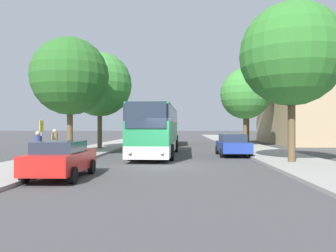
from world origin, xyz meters
TOP-DOWN VIEW (x-y plane):
  - ground_plane at (0.00, 0.00)m, footprint 300.00×300.00m
  - sidewalk_left at (-7.00, 0.00)m, footprint 4.00×120.00m
  - sidewalk_right at (7.00, 0.00)m, footprint 4.00×120.00m
  - bus_front at (-1.21, 5.53)m, footprint 2.94×11.56m
  - bus_middle at (-1.31, 19.47)m, footprint 2.73×10.33m
  - parked_car_left_curb at (-4.14, -4.87)m, footprint 2.01×4.11m
  - parked_car_right_near at (4.17, 5.64)m, footprint 2.12×4.59m
  - bus_stop_sign at (-7.00, -0.18)m, footprint 0.08×0.45m
  - pedestrian_waiting_near at (-6.16, -2.50)m, footprint 0.36×0.36m
  - pedestrian_waiting_far at (-6.69, 0.86)m, footprint 0.36×0.36m
  - tree_left_near at (-6.69, 11.01)m, footprint 5.66×5.66m
  - tree_left_far at (-7.22, 4.90)m, footprint 5.40×5.40m
  - tree_right_near at (8.17, 20.81)m, footprint 5.78×5.78m
  - tree_right_mid at (6.55, 0.38)m, footprint 5.58×5.58m
  - tree_right_far at (7.06, 16.39)m, footprint 5.12×5.12m

SIDE VIEW (x-z plane):
  - ground_plane at x=0.00m, z-range 0.00..0.00m
  - sidewalk_left at x=-7.00m, z-range 0.00..0.15m
  - sidewalk_right at x=7.00m, z-range 0.00..0.15m
  - parked_car_left_curb at x=-4.14m, z-range 0.04..1.52m
  - parked_car_right_near at x=4.17m, z-range 0.03..1.56m
  - pedestrian_waiting_near at x=-6.16m, z-range 0.16..1.84m
  - pedestrian_waiting_far at x=-6.69m, z-range 0.16..1.92m
  - bus_stop_sign at x=-7.00m, z-range 0.43..2.72m
  - bus_middle at x=-1.31m, z-range 0.11..3.51m
  - bus_front at x=-1.21m, z-range 0.12..3.54m
  - tree_right_far at x=7.06m, z-range 1.48..9.30m
  - tree_left_far at x=-7.22m, z-range 1.50..9.62m
  - tree_left_near at x=-6.69m, z-range 1.54..10.01m
  - tree_right_mid at x=6.55m, z-range 1.65..10.25m
  - tree_right_near at x=8.17m, z-range 1.67..10.50m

